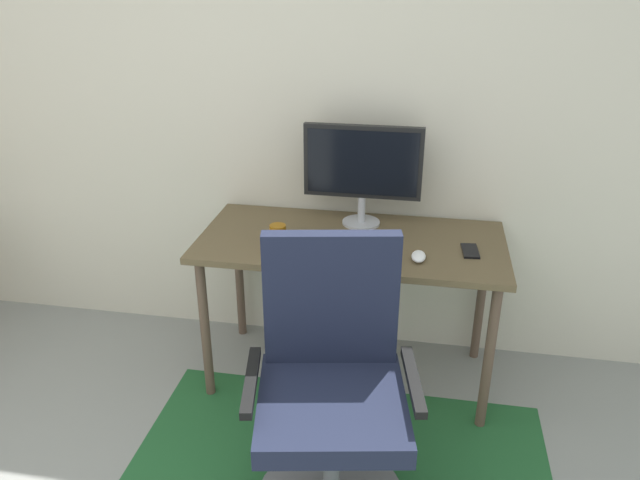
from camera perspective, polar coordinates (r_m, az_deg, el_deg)
name	(u,v)px	position (r m, az deg, el deg)	size (l,w,h in m)	color
wall_back	(254,95)	(3.09, -6.19, 13.29)	(6.00, 0.10, 2.60)	beige
desk	(351,255)	(2.82, 2.90, -1.36)	(1.38, 0.65, 0.75)	brown
monitor	(363,166)	(2.85, 4.00, 6.88)	(0.55, 0.18, 0.48)	#B2B2B7
keyboard	(344,254)	(2.62, 2.26, -1.29)	(0.43, 0.13, 0.02)	black
computer_mouse	(419,256)	(2.61, 9.16, -1.52)	(0.06, 0.10, 0.03)	white
coffee_cup	(278,236)	(2.69, -3.93, 0.39)	(0.07, 0.07, 0.10)	#8A510A
cell_phone	(470,251)	(2.73, 13.80, -0.99)	(0.07, 0.14, 0.01)	black
office_chair	(331,405)	(2.30, 1.06, -15.14)	(0.65, 0.60, 1.04)	slate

